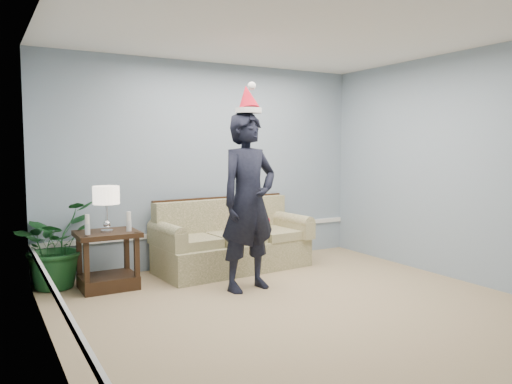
{
  "coord_description": "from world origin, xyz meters",
  "views": [
    {
      "loc": [
        -2.73,
        -3.65,
        1.58
      ],
      "look_at": [
        0.19,
        1.55,
        1.04
      ],
      "focal_mm": 35.0,
      "sensor_mm": 36.0,
      "label": 1
    }
  ],
  "objects_px": {
    "side_table": "(108,266)",
    "teddy_bear": "(256,220)",
    "houseplant": "(54,244)",
    "sofa": "(231,244)",
    "man": "(249,202)",
    "table_lamp": "(106,197)"
  },
  "relations": [
    {
      "from": "side_table",
      "to": "teddy_bear",
      "type": "distance_m",
      "value": 1.94
    },
    {
      "from": "houseplant",
      "to": "teddy_bear",
      "type": "relative_size",
      "value": 2.16
    },
    {
      "from": "sofa",
      "to": "man",
      "type": "height_order",
      "value": "man"
    },
    {
      "from": "side_table",
      "to": "man",
      "type": "relative_size",
      "value": 0.34
    },
    {
      "from": "sofa",
      "to": "man",
      "type": "distance_m",
      "value": 1.18
    },
    {
      "from": "table_lamp",
      "to": "houseplant",
      "type": "xyz_separation_m",
      "value": [
        -0.5,
        0.39,
        -0.55
      ]
    },
    {
      "from": "teddy_bear",
      "to": "man",
      "type": "bearing_deg",
      "value": -113.33
    },
    {
      "from": "side_table",
      "to": "table_lamp",
      "type": "relative_size",
      "value": 1.31
    },
    {
      "from": "side_table",
      "to": "teddy_bear",
      "type": "relative_size",
      "value": 1.48
    },
    {
      "from": "man",
      "to": "teddy_bear",
      "type": "xyz_separation_m",
      "value": [
        0.54,
        0.8,
        -0.34
      ]
    },
    {
      "from": "teddy_bear",
      "to": "houseplant",
      "type": "bearing_deg",
      "value": -177.25
    },
    {
      "from": "houseplant",
      "to": "teddy_bear",
      "type": "distance_m",
      "value": 2.44
    },
    {
      "from": "sofa",
      "to": "houseplant",
      "type": "height_order",
      "value": "houseplant"
    },
    {
      "from": "side_table",
      "to": "teddy_bear",
      "type": "xyz_separation_m",
      "value": [
        1.9,
        0.01,
        0.39
      ]
    },
    {
      "from": "houseplant",
      "to": "man",
      "type": "height_order",
      "value": "man"
    },
    {
      "from": "teddy_bear",
      "to": "sofa",
      "type": "bearing_deg",
      "value": 163.65
    },
    {
      "from": "table_lamp",
      "to": "houseplant",
      "type": "distance_m",
      "value": 0.84
    },
    {
      "from": "side_table",
      "to": "table_lamp",
      "type": "xyz_separation_m",
      "value": [
        -0.01,
        -0.04,
        0.78
      ]
    },
    {
      "from": "sofa",
      "to": "houseplant",
      "type": "relative_size",
      "value": 2.06
    },
    {
      "from": "side_table",
      "to": "houseplant",
      "type": "relative_size",
      "value": 0.69
    },
    {
      "from": "table_lamp",
      "to": "houseplant",
      "type": "relative_size",
      "value": 0.52
    },
    {
      "from": "sofa",
      "to": "table_lamp",
      "type": "bearing_deg",
      "value": -177.78
    }
  ]
}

